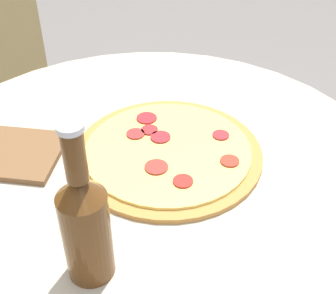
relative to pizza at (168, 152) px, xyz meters
The scene contains 4 objects.
table 0.19m from the pizza, 153.76° to the left, with size 0.97×0.97×0.71m.
pizza is the anchor object (origin of this frame).
beer_bottle 0.31m from the pizza, behind, with size 0.07×0.07×0.26m.
pizza_paddle 0.31m from the pizza, 107.57° to the left, with size 0.17×0.31×0.02m.
Camera 1 is at (-0.62, -0.24, 1.28)m, focal length 50.00 mm.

